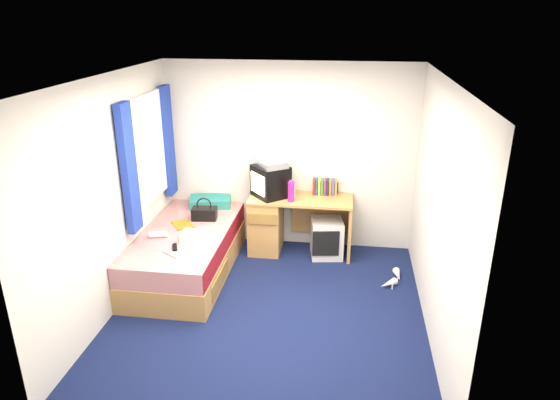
# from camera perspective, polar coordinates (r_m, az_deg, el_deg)

# --- Properties ---
(ground) EXTENTS (3.40, 3.40, 0.00)m
(ground) POSITION_cam_1_polar(r_m,az_deg,el_deg) (5.38, -1.27, -12.55)
(ground) COLOR #0C1438
(ground) RESTS_ON ground
(room_shell) EXTENTS (3.40, 3.40, 3.40)m
(room_shell) POSITION_cam_1_polar(r_m,az_deg,el_deg) (4.73, -1.41, 2.25)
(room_shell) COLOR white
(room_shell) RESTS_ON ground
(bed) EXTENTS (1.01, 2.00, 0.54)m
(bed) POSITION_cam_1_polar(r_m,az_deg,el_deg) (6.07, -10.56, -5.83)
(bed) COLOR tan
(bed) RESTS_ON ground
(pillow) EXTENTS (0.59, 0.44, 0.12)m
(pillow) POSITION_cam_1_polar(r_m,az_deg,el_deg) (6.64, -7.95, -0.18)
(pillow) COLOR #175197
(pillow) RESTS_ON bed
(desk) EXTENTS (1.30, 0.55, 0.75)m
(desk) POSITION_cam_1_polar(r_m,az_deg,el_deg) (6.45, -0.07, -2.45)
(desk) COLOR tan
(desk) RESTS_ON ground
(storage_cube) EXTENTS (0.45, 0.45, 0.49)m
(storage_cube) POSITION_cam_1_polar(r_m,az_deg,el_deg) (6.40, 5.35, -4.36)
(storage_cube) COLOR silver
(storage_cube) RESTS_ON ground
(crt_tv) EXTENTS (0.54, 0.55, 0.40)m
(crt_tv) POSITION_cam_1_polar(r_m,az_deg,el_deg) (6.27, -1.11, 2.17)
(crt_tv) COLOR black
(crt_tv) RESTS_ON desk
(vcr) EXTENTS (0.48, 0.51, 0.08)m
(vcr) POSITION_cam_1_polar(r_m,az_deg,el_deg) (6.20, -1.08, 4.27)
(vcr) COLOR silver
(vcr) RESTS_ON crt_tv
(book_row) EXTENTS (0.31, 0.13, 0.20)m
(book_row) POSITION_cam_1_polar(r_m,az_deg,el_deg) (6.39, 5.16, 1.51)
(book_row) COLOR maroon
(book_row) RESTS_ON desk
(picture_frame) EXTENTS (0.06, 0.12, 0.14)m
(picture_frame) POSITION_cam_1_polar(r_m,az_deg,el_deg) (6.41, 6.39, 1.25)
(picture_frame) COLOR #311C10
(picture_frame) RESTS_ON desk
(pink_water_bottle) EXTENTS (0.09, 0.09, 0.25)m
(pink_water_bottle) POSITION_cam_1_polar(r_m,az_deg,el_deg) (6.12, 1.27, 0.93)
(pink_water_bottle) COLOR #DB1E94
(pink_water_bottle) RESTS_ON desk
(aerosol_can) EXTENTS (0.05, 0.05, 0.18)m
(aerosol_can) POSITION_cam_1_polar(r_m,az_deg,el_deg) (6.27, 1.52, 1.10)
(aerosol_can) COLOR silver
(aerosol_can) RESTS_ON desk
(handbag) EXTENTS (0.32, 0.20, 0.28)m
(handbag) POSITION_cam_1_polar(r_m,az_deg,el_deg) (6.21, -8.64, -1.48)
(handbag) COLOR black
(handbag) RESTS_ON bed
(towel) EXTENTS (0.28, 0.23, 0.09)m
(towel) POSITION_cam_1_polar(r_m,az_deg,el_deg) (5.69, -9.81, -4.12)
(towel) COLOR silver
(towel) RESTS_ON bed
(magazine) EXTENTS (0.33, 0.35, 0.01)m
(magazine) POSITION_cam_1_polar(r_m,az_deg,el_deg) (6.11, -11.05, -2.78)
(magazine) COLOR yellow
(magazine) RESTS_ON bed
(water_bottle) EXTENTS (0.21, 0.12, 0.07)m
(water_bottle) POSITION_cam_1_polar(r_m,az_deg,el_deg) (5.85, -13.75, -3.85)
(water_bottle) COLOR silver
(water_bottle) RESTS_ON bed
(colour_swatch_fan) EXTENTS (0.22, 0.17, 0.01)m
(colour_swatch_fan) POSITION_cam_1_polar(r_m,az_deg,el_deg) (5.42, -12.26, -6.09)
(colour_swatch_fan) COLOR gold
(colour_swatch_fan) RESTS_ON bed
(remote_control) EXTENTS (0.10, 0.17, 0.02)m
(remote_control) POSITION_cam_1_polar(r_m,az_deg,el_deg) (5.57, -11.94, -5.29)
(remote_control) COLOR black
(remote_control) RESTS_ON bed
(window_assembly) EXTENTS (0.11, 1.42, 1.40)m
(window_assembly) POSITION_cam_1_polar(r_m,az_deg,el_deg) (6.00, -14.78, 5.27)
(window_assembly) COLOR silver
(window_assembly) RESTS_ON room_shell
(white_heels) EXTENTS (0.30, 0.44, 0.09)m
(white_heels) POSITION_cam_1_polar(r_m,az_deg,el_deg) (6.00, 12.79, -8.84)
(white_heels) COLOR silver
(white_heels) RESTS_ON ground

